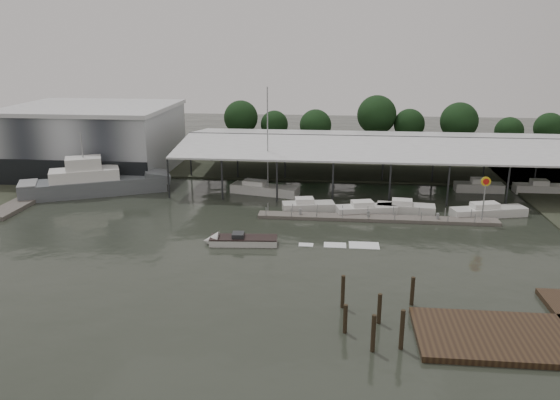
# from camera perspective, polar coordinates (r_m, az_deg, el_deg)

# --- Properties ---
(ground) EXTENTS (200.00, 200.00, 0.00)m
(ground) POSITION_cam_1_polar(r_m,az_deg,el_deg) (56.54, -4.65, -4.83)
(ground) COLOR #262B23
(ground) RESTS_ON ground
(land_strip_far) EXTENTS (140.00, 30.00, 0.30)m
(land_strip_far) POSITION_cam_1_polar(r_m,az_deg,el_deg) (96.44, -0.18, 4.34)
(land_strip_far) COLOR #34392A
(land_strip_far) RESTS_ON ground
(land_strip_west) EXTENTS (20.00, 40.00, 0.30)m
(land_strip_west) POSITION_cam_1_polar(r_m,az_deg,el_deg) (97.90, -24.99, 2.95)
(land_strip_west) COLOR #34392A
(land_strip_west) RESTS_ON ground
(storage_warehouse) EXTENTS (24.50, 20.50, 10.50)m
(storage_warehouse) POSITION_cam_1_polar(r_m,az_deg,el_deg) (91.30, -18.88, 6.07)
(storage_warehouse) COLOR #AAAFB5
(storage_warehouse) RESTS_ON ground
(covered_boat_shed) EXTENTS (58.24, 24.00, 6.96)m
(covered_boat_shed) POSITION_cam_1_polar(r_m,az_deg,el_deg) (81.33, 10.83, 6.07)
(covered_boat_shed) COLOR silver
(covered_boat_shed) RESTS_ON ground
(trawler_dock) EXTENTS (3.00, 18.00, 0.50)m
(trawler_dock) POSITION_cam_1_polar(r_m,az_deg,el_deg) (79.51, -24.51, 0.25)
(trawler_dock) COLOR #5F5B54
(trawler_dock) RESTS_ON ground
(floating_dock) EXTENTS (28.00, 2.00, 1.40)m
(floating_dock) POSITION_cam_1_polar(r_m,az_deg,el_deg) (65.20, 10.05, -1.89)
(floating_dock) COLOR #5F5B54
(floating_dock) RESTS_ON ground
(shell_fuel_sign) EXTENTS (1.10, 0.18, 5.55)m
(shell_fuel_sign) POSITION_cam_1_polar(r_m,az_deg,el_deg) (66.18, 20.63, 0.92)
(shell_fuel_sign) COLOR #929597
(shell_fuel_sign) RESTS_ON ground
(boardwalk_platform) EXTENTS (15.00, 12.00, 0.50)m
(boardwalk_platform) POSITION_cam_1_polar(r_m,az_deg,el_deg) (44.28, 25.06, -12.56)
(boardwalk_platform) COLOR #352616
(boardwalk_platform) RESTS_ON ground
(grey_trawler) EXTENTS (19.68, 12.10, 8.84)m
(grey_trawler) POSITION_cam_1_polar(r_m,az_deg,el_deg) (78.75, -18.73, 1.74)
(grey_trawler) COLOR slate
(grey_trawler) RESTS_ON ground
(white_sailboat) EXTENTS (9.70, 4.74, 14.71)m
(white_sailboat) POSITION_cam_1_polar(r_m,az_deg,el_deg) (74.85, -1.72, 1.15)
(white_sailboat) COLOR silver
(white_sailboat) RESTS_ON ground
(speedboat_underway) EXTENTS (18.66, 3.48, 2.00)m
(speedboat_underway) POSITION_cam_1_polar(r_m,az_deg,el_deg) (56.88, -4.46, -4.26)
(speedboat_underway) COLOR silver
(speedboat_underway) RESTS_ON ground
(moored_cruiser_0) EXTENTS (6.67, 3.34, 1.70)m
(moored_cruiser_0) POSITION_cam_1_polar(r_m,az_deg,el_deg) (67.55, 2.92, -0.63)
(moored_cruiser_0) COLOR silver
(moored_cruiser_0) RESTS_ON ground
(moored_cruiser_1) EXTENTS (7.53, 3.84, 1.70)m
(moored_cruiser_1) POSITION_cam_1_polar(r_m,az_deg,el_deg) (66.98, 8.93, -0.97)
(moored_cruiser_1) COLOR silver
(moored_cruiser_1) RESTS_ON ground
(moored_cruiser_2) EXTENTS (7.11, 2.91, 1.70)m
(moored_cruiser_2) POSITION_cam_1_polar(r_m,az_deg,el_deg) (68.52, 12.96, -0.79)
(moored_cruiser_2) COLOR silver
(moored_cruiser_2) RESTS_ON ground
(moored_cruiser_3) EXTENTS (9.37, 4.46, 1.70)m
(moored_cruiser_3) POSITION_cam_1_polar(r_m,az_deg,el_deg) (70.09, 20.90, -1.09)
(moored_cruiser_3) COLOR silver
(moored_cruiser_3) RESTS_ON ground
(mooring_pilings) EXTENTS (5.85, 7.49, 3.56)m
(mooring_pilings) POSITION_cam_1_polar(r_m,az_deg,el_deg) (41.63, 9.99, -11.77)
(mooring_pilings) COLOR #302618
(mooring_pilings) RESTS_ON ground
(horizon_tree_line) EXTENTS (71.17, 10.29, 10.66)m
(horizon_tree_line) POSITION_cam_1_polar(r_m,az_deg,el_deg) (101.22, 12.95, 7.92)
(horizon_tree_line) COLOR #322416
(horizon_tree_line) RESTS_ON ground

